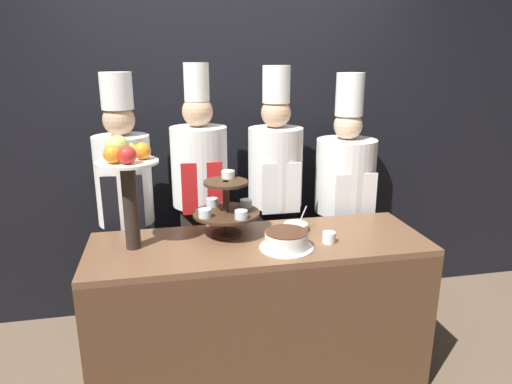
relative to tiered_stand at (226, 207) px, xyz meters
name	(u,v)px	position (x,y,z in m)	size (l,w,h in m)	color
wall_back	(232,121)	(0.16, 0.83, 0.37)	(10.00, 0.06, 2.80)	black
buffet_counter	(259,311)	(0.16, -0.13, -0.60)	(1.84, 0.62, 0.87)	brown
tiered_stand	(226,207)	(0.00, 0.00, 0.00)	(0.37, 0.37, 0.35)	#3D2819
fruit_pedestal	(126,171)	(-0.51, -0.07, 0.25)	(0.31, 0.31, 0.59)	#2D231E
cake_round	(286,240)	(0.28, -0.25, -0.12)	(0.28, 0.28, 0.09)	white
cup_white	(329,237)	(0.52, -0.22, -0.14)	(0.07, 0.07, 0.06)	white
serving_bowl_far	(296,227)	(0.40, -0.02, -0.14)	(0.14, 0.14, 0.15)	white
chef_left	(125,200)	(-0.57, 0.45, -0.06)	(0.34, 0.34, 1.75)	#38332D
chef_center_left	(200,194)	(-0.11, 0.45, -0.05)	(0.35, 0.35, 1.80)	#38332D
chef_center_right	(275,190)	(0.39, 0.45, -0.05)	(0.35, 0.35, 1.78)	black
chef_right	(344,195)	(0.88, 0.45, -0.12)	(0.40, 0.40, 1.74)	#38332D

